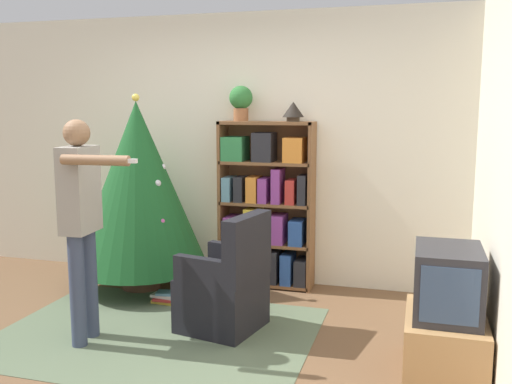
# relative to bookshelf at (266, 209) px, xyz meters

# --- Properties ---
(ground_plane) EXTENTS (14.00, 14.00, 0.00)m
(ground_plane) POSITION_rel_bookshelf_xyz_m (-0.29, -1.74, -0.75)
(ground_plane) COLOR brown
(wall_back) EXTENTS (8.00, 0.10, 2.60)m
(wall_back) POSITION_rel_bookshelf_xyz_m (-0.29, 0.21, 0.55)
(wall_back) COLOR silver
(wall_back) RESTS_ON ground_plane
(area_rug) EXTENTS (2.37, 1.78, 0.01)m
(area_rug) POSITION_rel_bookshelf_xyz_m (-0.49, -1.39, -0.75)
(area_rug) COLOR #56664C
(area_rug) RESTS_ON ground_plane
(bookshelf) EXTENTS (0.90, 0.28, 1.58)m
(bookshelf) POSITION_rel_bookshelf_xyz_m (0.00, 0.00, 0.00)
(bookshelf) COLOR brown
(bookshelf) RESTS_ON ground_plane
(tv_stand) EXTENTS (0.50, 0.72, 0.40)m
(tv_stand) POSITION_rel_bookshelf_xyz_m (1.59, -1.47, -0.55)
(tv_stand) COLOR tan
(tv_stand) RESTS_ON ground_plane
(television) EXTENTS (0.41, 0.57, 0.44)m
(television) POSITION_rel_bookshelf_xyz_m (1.59, -1.47, -0.13)
(television) COLOR #28282D
(television) RESTS_ON tv_stand
(game_remote) EXTENTS (0.04, 0.12, 0.02)m
(game_remote) POSITION_rel_bookshelf_xyz_m (1.44, -1.69, -0.33)
(game_remote) COLOR white
(game_remote) RESTS_ON tv_stand
(christmas_tree) EXTENTS (1.26, 1.26, 1.83)m
(christmas_tree) POSITION_rel_bookshelf_xyz_m (-1.12, -0.41, 0.24)
(christmas_tree) COLOR #4C3323
(christmas_tree) RESTS_ON ground_plane
(armchair) EXTENTS (0.67, 0.66, 0.92)m
(armchair) POSITION_rel_bookshelf_xyz_m (-0.00, -1.14, -0.43)
(armchair) COLOR black
(armchair) RESTS_ON ground_plane
(standing_person) EXTENTS (0.65, 0.47, 1.63)m
(standing_person) POSITION_rel_bookshelf_xyz_m (-0.92, -1.64, 0.22)
(standing_person) COLOR #38425B
(standing_person) RESTS_ON ground_plane
(potted_plant) EXTENTS (0.22, 0.22, 0.33)m
(potted_plant) POSITION_rel_bookshelf_xyz_m (-0.25, 0.00, 1.02)
(potted_plant) COLOR #935B38
(potted_plant) RESTS_ON bookshelf
(table_lamp) EXTENTS (0.20, 0.20, 0.18)m
(table_lamp) POSITION_rel_bookshelf_xyz_m (0.26, 0.00, 0.93)
(table_lamp) COLOR #473828
(table_lamp) RESTS_ON bookshelf
(book_pile_near_tree) EXTENTS (0.23, 0.17, 0.10)m
(book_pile_near_tree) POSITION_rel_bookshelf_xyz_m (-0.72, -0.74, -0.70)
(book_pile_near_tree) COLOR gold
(book_pile_near_tree) RESTS_ON ground_plane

